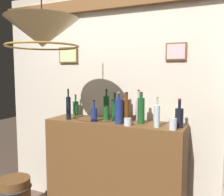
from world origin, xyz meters
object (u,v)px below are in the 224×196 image
at_px(liquor_bottle_rum, 115,109).
at_px(glass_tumbler_highball, 173,124).
at_px(liquor_bottle_sherry, 127,109).
at_px(liquor_bottle_port, 157,116).
at_px(pendant_lamp, 42,33).
at_px(liquor_bottle_brandy, 94,114).
at_px(liquor_bottle_bourbon, 106,108).
at_px(liquor_bottle_vermouth, 76,108).
at_px(liquor_bottle_rye, 141,110).
at_px(glass_tumbler_rocks, 128,122).
at_px(liquor_bottle_vodka, 126,110).
at_px(liquor_bottle_whiskey, 138,109).
at_px(liquor_bottle_gin, 68,108).
at_px(liquor_bottle_mezcal, 119,111).
at_px(liquor_bottle_tequila, 179,117).

distance_m(liquor_bottle_rum, glass_tumbler_highball, 0.67).
xyz_separation_m(liquor_bottle_sherry, liquor_bottle_port, (0.40, -0.26, -0.00)).
xyz_separation_m(liquor_bottle_sherry, pendant_lamp, (-0.44, -0.82, 0.72)).
bearing_deg(liquor_bottle_brandy, liquor_bottle_bourbon, 57.93).
distance_m(liquor_bottle_vermouth, pendant_lamp, 1.12).
relative_size(liquor_bottle_rye, liquor_bottle_bourbon, 0.96).
bearing_deg(pendant_lamp, liquor_bottle_brandy, 72.71).
relative_size(liquor_bottle_sherry, glass_tumbler_rocks, 3.78).
bearing_deg(liquor_bottle_vodka, liquor_bottle_port, -13.53).
bearing_deg(pendant_lamp, liquor_bottle_whiskey, 54.99).
height_order(liquor_bottle_bourbon, liquor_bottle_port, liquor_bottle_bourbon).
height_order(liquor_bottle_bourbon, liquor_bottle_brandy, liquor_bottle_bourbon).
distance_m(liquor_bottle_gin, liquor_bottle_port, 0.97).
bearing_deg(liquor_bottle_port, liquor_bottle_whiskey, 135.97).
distance_m(liquor_bottle_rum, liquor_bottle_mezcal, 0.17).
distance_m(liquor_bottle_vodka, liquor_bottle_port, 0.35).
relative_size(liquor_bottle_port, liquor_bottle_tequila, 1.06).
relative_size(liquor_bottle_gin, liquor_bottle_tequila, 1.24).
xyz_separation_m(liquor_bottle_sherry, glass_tumbler_highball, (0.55, -0.30, -0.06)).
bearing_deg(liquor_bottle_whiskey, liquor_bottle_bourbon, -158.43).
bearing_deg(liquor_bottle_brandy, liquor_bottle_whiskey, 32.61).
xyz_separation_m(liquor_bottle_whiskey, liquor_bottle_vermouth, (-0.78, -0.01, -0.04)).
relative_size(liquor_bottle_vodka, liquor_bottle_brandy, 1.38).
bearing_deg(liquor_bottle_whiskey, liquor_bottle_tequila, -21.55).
bearing_deg(liquor_bottle_rum, glass_tumbler_rocks, -39.42).
xyz_separation_m(liquor_bottle_mezcal, liquor_bottle_brandy, (-0.28, -0.00, -0.05)).
bearing_deg(liquor_bottle_mezcal, glass_tumbler_rocks, -19.57).
distance_m(liquor_bottle_rum, liquor_bottle_vermouth, 0.57).
height_order(liquor_bottle_brandy, liquor_bottle_whiskey, liquor_bottle_whiskey).
height_order(liquor_bottle_port, glass_tumbler_rocks, liquor_bottle_port).
height_order(liquor_bottle_mezcal, pendant_lamp, pendant_lamp).
xyz_separation_m(liquor_bottle_vodka, liquor_bottle_gin, (-0.64, -0.09, 0.00)).
distance_m(liquor_bottle_mezcal, liquor_bottle_vodka, 0.09).
bearing_deg(liquor_bottle_vermouth, liquor_bottle_whiskey, 0.49).
height_order(liquor_bottle_port, liquor_bottle_tequila, liquor_bottle_port).
relative_size(liquor_bottle_rye, liquor_bottle_whiskey, 0.97).
bearing_deg(liquor_bottle_port, liquor_bottle_sherry, 146.69).
height_order(liquor_bottle_bourbon, liquor_bottle_vermouth, liquor_bottle_bourbon).
xyz_separation_m(liquor_bottle_brandy, liquor_bottle_gin, (-0.31, -0.01, 0.05)).
height_order(liquor_bottle_vodka, liquor_bottle_tequila, liquor_bottle_vodka).
bearing_deg(liquor_bottle_brandy, glass_tumbler_highball, -2.96).
relative_size(liquor_bottle_sherry, liquor_bottle_tequila, 1.02).
bearing_deg(liquor_bottle_rum, liquor_bottle_port, -15.68).
relative_size(liquor_bottle_rum, liquor_bottle_vermouth, 1.20).
bearing_deg(liquor_bottle_vermouth, liquor_bottle_tequila, -7.98).
height_order(liquor_bottle_sherry, liquor_bottle_gin, liquor_bottle_gin).
distance_m(liquor_bottle_sherry, liquor_bottle_port, 0.47).
bearing_deg(liquor_bottle_sherry, glass_tumbler_highball, -28.55).
distance_m(liquor_bottle_vodka, liquor_bottle_tequila, 0.53).
bearing_deg(liquor_bottle_brandy, liquor_bottle_rye, 12.50).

